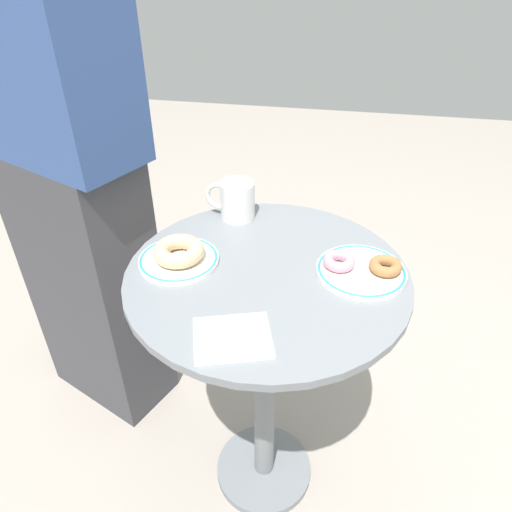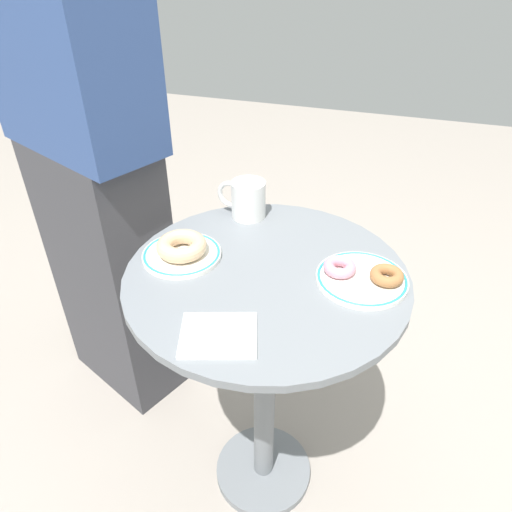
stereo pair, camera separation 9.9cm
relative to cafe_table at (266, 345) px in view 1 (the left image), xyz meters
The scene contains 10 objects.
ground_plane 0.54m from the cafe_table, ahead, with size 7.00×7.00×0.02m, color #9E9389.
cafe_table is the anchor object (origin of this frame).
plate_left 0.30m from the cafe_table, behind, with size 0.17×0.17×0.01m.
plate_right 0.30m from the cafe_table, ahead, with size 0.19×0.19×0.01m.
donut_glazed 0.31m from the cafe_table, behind, with size 0.11×0.11×0.03m, color #E0B789.
donut_cinnamon 0.34m from the cafe_table, ahead, with size 0.07×0.07×0.02m, color #A36B3D.
donut_pink_frosted 0.28m from the cafe_table, 13.28° to the left, with size 0.07×0.07×0.02m, color pink.
paper_napkin 0.30m from the cafe_table, 97.53° to the right, with size 0.14×0.11×0.01m, color white.
coffee_mug 0.36m from the cafe_table, 118.14° to the left, with size 0.13×0.08×0.09m.
person_figure 0.70m from the cafe_table, 157.09° to the left, with size 0.51×0.38×1.71m.
Camera 1 is at (0.12, -0.79, 1.35)m, focal length 33.09 mm.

